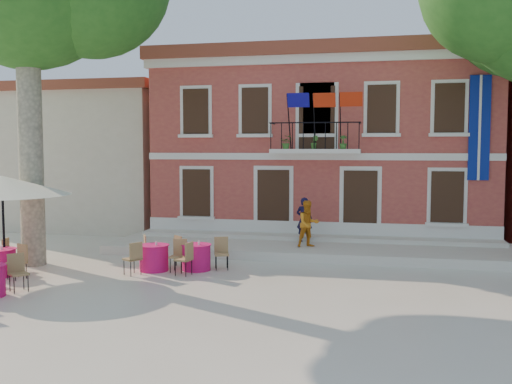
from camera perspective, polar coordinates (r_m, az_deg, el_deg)
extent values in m
plane|color=beige|center=(15.88, -3.57, -8.72)|extent=(90.00, 90.00, 0.00)
cube|color=#B75442|center=(24.99, 7.02, 4.13)|extent=(13.00, 8.00, 7.00)
cube|color=brown|center=(25.26, 7.10, 12.67)|extent=(13.50, 8.50, 0.50)
cube|color=silver|center=(21.31, 6.17, 13.14)|extent=(13.30, 0.35, 0.35)
cube|color=silver|center=(20.56, 5.95, 4.09)|extent=(3.20, 0.90, 0.15)
cube|color=black|center=(20.19, 5.85, 6.92)|extent=(3.20, 0.04, 0.04)
cube|color=navy|center=(21.14, 21.45, 5.99)|extent=(0.70, 0.05, 3.60)
cube|color=#0F0B80|center=(20.00, 3.17, 9.12)|extent=(0.76, 0.27, 0.47)
cube|color=red|center=(19.89, 5.76, 9.13)|extent=(0.76, 0.29, 0.47)
cube|color=red|center=(19.81, 8.38, 9.12)|extent=(0.76, 0.27, 0.47)
imported|color=#26591E|center=(20.40, 3.06, 4.99)|extent=(0.43, 0.37, 0.48)
imported|color=#26591E|center=(20.27, 5.87, 4.98)|extent=(0.26, 0.21, 0.48)
imported|color=#26591E|center=(20.18, 8.70, 4.95)|extent=(0.27, 0.27, 0.48)
cube|color=beige|center=(29.28, -15.87, 3.05)|extent=(9.00, 9.00, 6.00)
cube|color=brown|center=(29.39, -16.01, 9.30)|extent=(9.40, 9.40, 0.40)
cube|color=silver|center=(19.73, 5.52, -5.70)|extent=(14.00, 3.40, 0.30)
cylinder|color=#A59E84|center=(18.74, -21.62, 4.91)|extent=(0.72, 0.72, 7.74)
cylinder|color=black|center=(18.08, -23.80, -7.35)|extent=(0.60, 0.60, 0.08)
cylinder|color=black|center=(17.88, -23.92, -3.55)|extent=(0.07, 0.07, 2.50)
cone|color=white|center=(17.76, -24.05, 0.60)|extent=(3.80, 3.80, 0.55)
imported|color=black|center=(20.12, 4.85, -2.78)|extent=(0.64, 0.48, 1.58)
imported|color=orange|center=(19.16, 5.25, -3.19)|extent=(0.95, 0.89, 1.56)
cylinder|color=#E01558|center=(17.75, -24.22, -6.47)|extent=(0.84, 0.84, 0.75)
cylinder|color=#E01558|center=(17.68, -24.26, -5.25)|extent=(0.90, 0.90, 0.02)
cube|color=#A88054|center=(17.12, -22.81, -6.48)|extent=(0.54, 0.54, 0.95)
cube|color=#A88054|center=(18.40, -23.20, -5.75)|extent=(0.49, 0.49, 0.95)
cube|color=#A88054|center=(15.63, -22.65, -7.49)|extent=(0.59, 0.59, 0.95)
cylinder|color=#E01558|center=(17.15, -10.17, -6.52)|extent=(0.84, 0.84, 0.75)
cylinder|color=#E01558|center=(17.08, -10.18, -5.25)|extent=(0.90, 0.90, 0.02)
cube|color=#A88054|center=(16.84, -7.83, -6.35)|extent=(0.43, 0.43, 0.95)
cube|color=#A88054|center=(17.86, -10.42, -5.76)|extent=(0.57, 0.57, 0.95)
cube|color=#A88054|center=(16.71, -12.27, -6.49)|extent=(0.58, 0.58, 0.95)
cylinder|color=#E01558|center=(17.06, -5.99, -6.53)|extent=(0.84, 0.84, 0.75)
cylinder|color=#E01558|center=(16.99, -6.00, -5.26)|extent=(0.90, 0.90, 0.02)
cube|color=#A88054|center=(17.68, -7.25, -5.83)|extent=(0.59, 0.59, 0.95)
cube|color=#A88054|center=(16.40, -7.27, -6.63)|extent=(0.49, 0.49, 0.95)
cube|color=#A88054|center=(17.07, -3.46, -6.17)|extent=(0.53, 0.53, 0.95)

